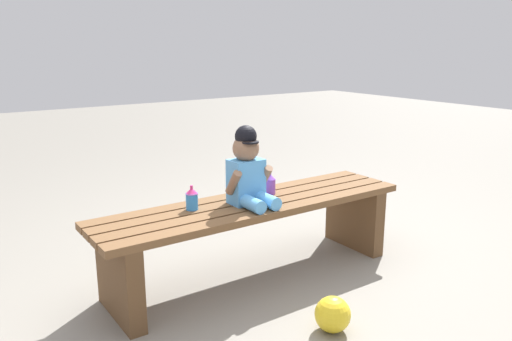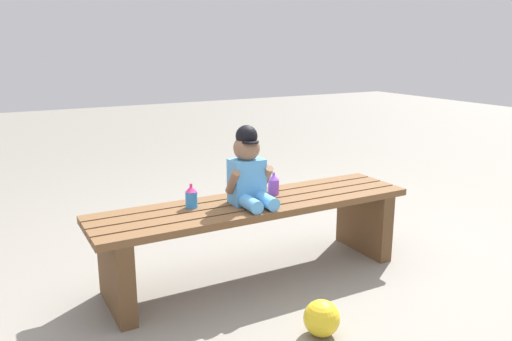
{
  "view_description": "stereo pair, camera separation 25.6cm",
  "coord_description": "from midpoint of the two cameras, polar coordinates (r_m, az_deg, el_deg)",
  "views": [
    {
      "loc": [
        -1.43,
        -2.09,
        1.23
      ],
      "look_at": [
        -0.02,
        -0.05,
        0.6
      ],
      "focal_mm": 35.76,
      "sensor_mm": 36.0,
      "label": 1
    },
    {
      "loc": [
        -1.21,
        -2.23,
        1.23
      ],
      "look_at": [
        -0.02,
        -0.05,
        0.6
      ],
      "focal_mm": 35.76,
      "sensor_mm": 36.0,
      "label": 2
    }
  ],
  "objects": [
    {
      "name": "ground_plane",
      "position": [
        2.82,
        -2.84,
        -11.75
      ],
      "size": [
        16.0,
        16.0,
        0.0
      ],
      "primitive_type": "plane",
      "color": "gray"
    },
    {
      "name": "sippy_cup_right",
      "position": [
        2.77,
        -1.06,
        -1.51
      ],
      "size": [
        0.06,
        0.06,
        0.12
      ],
      "color": "#8C4CCC",
      "rests_on": "park_bench"
    },
    {
      "name": "child_figure",
      "position": [
        2.58,
        -3.75,
        -0.01
      ],
      "size": [
        0.23,
        0.27,
        0.4
      ],
      "color": "#59A5E5",
      "rests_on": "park_bench"
    },
    {
      "name": "park_bench",
      "position": [
        2.7,
        -2.91,
        -6.14
      ],
      "size": [
        1.72,
        0.42,
        0.42
      ],
      "color": "brown",
      "rests_on": "ground_plane"
    },
    {
      "name": "toy_ball",
      "position": [
        2.31,
        5.34,
        -15.81
      ],
      "size": [
        0.16,
        0.16,
        0.16
      ],
      "primitive_type": "sphere",
      "color": "yellow",
      "rests_on": "ground_plane"
    },
    {
      "name": "sippy_cup_left",
      "position": [
        2.55,
        -10.07,
        -3.13
      ],
      "size": [
        0.06,
        0.06,
        0.12
      ],
      "color": "#338CE5",
      "rests_on": "park_bench"
    }
  ]
}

